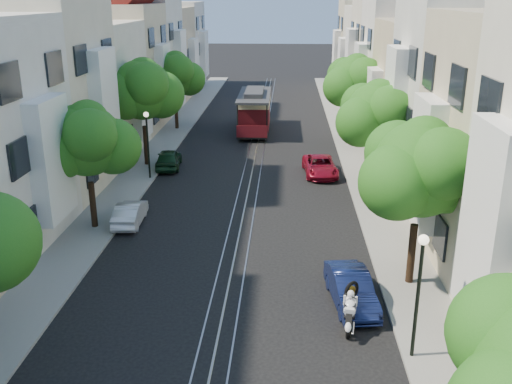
# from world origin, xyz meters

# --- Properties ---
(ground) EXTENTS (200.00, 200.00, 0.00)m
(ground) POSITION_xyz_m (0.00, 28.00, 0.00)
(ground) COLOR black
(ground) RESTS_ON ground
(sidewalk_east) EXTENTS (2.50, 80.00, 0.12)m
(sidewalk_east) POSITION_xyz_m (7.25, 28.00, 0.06)
(sidewalk_east) COLOR gray
(sidewalk_east) RESTS_ON ground
(sidewalk_west) EXTENTS (2.50, 80.00, 0.12)m
(sidewalk_west) POSITION_xyz_m (-7.25, 28.00, 0.06)
(sidewalk_west) COLOR gray
(sidewalk_west) RESTS_ON ground
(rail_left) EXTENTS (0.06, 80.00, 0.02)m
(rail_left) POSITION_xyz_m (-0.55, 28.00, 0.01)
(rail_left) COLOR gray
(rail_left) RESTS_ON ground
(rail_slot) EXTENTS (0.06, 80.00, 0.02)m
(rail_slot) POSITION_xyz_m (0.00, 28.00, 0.01)
(rail_slot) COLOR gray
(rail_slot) RESTS_ON ground
(rail_right) EXTENTS (0.06, 80.00, 0.02)m
(rail_right) POSITION_xyz_m (0.55, 28.00, 0.01)
(rail_right) COLOR gray
(rail_right) RESTS_ON ground
(lane_line) EXTENTS (0.08, 80.00, 0.01)m
(lane_line) POSITION_xyz_m (0.00, 28.00, 0.00)
(lane_line) COLOR tan
(lane_line) RESTS_ON ground
(townhouses_east) EXTENTS (7.75, 72.00, 12.00)m
(townhouses_east) POSITION_xyz_m (11.87, 27.91, 5.18)
(townhouses_east) COLOR beige
(townhouses_east) RESTS_ON ground
(townhouses_west) EXTENTS (7.75, 72.00, 11.76)m
(townhouses_west) POSITION_xyz_m (-11.87, 27.91, 5.08)
(townhouses_west) COLOR silver
(townhouses_west) RESTS_ON ground
(tree_e_b) EXTENTS (4.93, 4.08, 6.68)m
(tree_e_b) POSITION_xyz_m (7.26, 8.98, 4.73)
(tree_e_b) COLOR black
(tree_e_b) RESTS_ON ground
(tree_e_c) EXTENTS (4.84, 3.99, 6.52)m
(tree_e_c) POSITION_xyz_m (7.26, 19.98, 4.60)
(tree_e_c) COLOR black
(tree_e_c) RESTS_ON ground
(tree_e_d) EXTENTS (5.01, 4.16, 6.85)m
(tree_e_d) POSITION_xyz_m (7.26, 30.98, 4.87)
(tree_e_d) COLOR black
(tree_e_d) RESTS_ON ground
(tree_w_b) EXTENTS (4.72, 3.87, 6.27)m
(tree_w_b) POSITION_xyz_m (-7.14, 13.98, 4.40)
(tree_w_b) COLOR black
(tree_w_b) RESTS_ON ground
(tree_w_c) EXTENTS (5.13, 4.28, 7.09)m
(tree_w_c) POSITION_xyz_m (-7.14, 24.98, 5.07)
(tree_w_c) COLOR black
(tree_w_c) RESTS_ON ground
(tree_w_d) EXTENTS (4.84, 3.99, 6.52)m
(tree_w_d) POSITION_xyz_m (-7.14, 35.98, 4.60)
(tree_w_d) COLOR black
(tree_w_d) RESTS_ON ground
(lamp_east) EXTENTS (0.32, 0.32, 4.16)m
(lamp_east) POSITION_xyz_m (6.30, 4.00, 2.85)
(lamp_east) COLOR black
(lamp_east) RESTS_ON ground
(lamp_west) EXTENTS (0.32, 0.32, 4.16)m
(lamp_west) POSITION_xyz_m (-6.30, 22.00, 2.85)
(lamp_west) COLOR black
(lamp_west) RESTS_ON ground
(sportbike_rider) EXTENTS (0.70, 1.82, 1.57)m
(sportbike_rider) POSITION_xyz_m (4.47, 5.57, 0.84)
(sportbike_rider) COLOR black
(sportbike_rider) RESTS_ON ground
(cable_car) EXTENTS (2.67, 8.35, 3.20)m
(cable_car) POSITION_xyz_m (-0.50, 35.70, 1.90)
(cable_car) COLOR black
(cable_car) RESTS_ON ground
(parked_car_e_mid) EXTENTS (1.86, 4.01, 1.27)m
(parked_car_e_mid) POSITION_xyz_m (4.70, 7.30, 0.64)
(parked_car_e_mid) COLOR #0B143B
(parked_car_e_mid) RESTS_ON ground
(parked_car_e_far) EXTENTS (2.30, 4.42, 1.19)m
(parked_car_e_far) POSITION_xyz_m (4.40, 23.53, 0.59)
(parked_car_e_far) COLOR maroon
(parked_car_e_far) RESTS_ON ground
(parked_car_w_mid) EXTENTS (1.38, 3.53, 1.14)m
(parked_car_w_mid) POSITION_xyz_m (-5.60, 14.72, 0.57)
(parked_car_w_mid) COLOR silver
(parked_car_w_mid) RESTS_ON ground
(parked_car_w_far) EXTENTS (1.87, 3.94, 1.30)m
(parked_car_w_far) POSITION_xyz_m (-5.60, 24.51, 0.65)
(parked_car_w_far) COLOR #15361D
(parked_car_w_far) RESTS_ON ground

